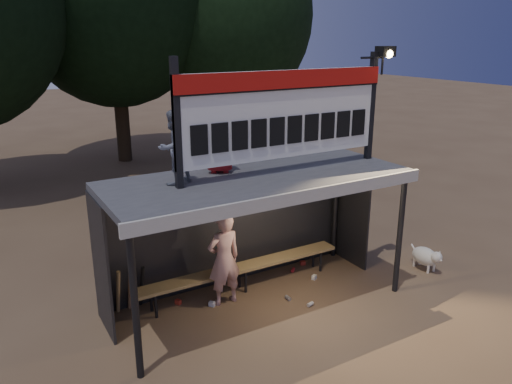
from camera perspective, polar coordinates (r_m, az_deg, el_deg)
ground at (r=8.98m, az=0.19°, el=-12.51°), size 80.00×80.00×0.00m
player at (r=8.63m, az=-3.68°, el=-7.66°), size 0.61×0.41×1.66m
child_a at (r=7.60m, az=-9.40°, el=5.04°), size 0.67×0.60×1.13m
child_b at (r=8.17m, az=-4.23°, el=6.03°), size 0.64×0.56×1.11m
dugout_shelter at (r=8.41m, az=-0.64°, el=-0.83°), size 5.10×2.08×2.32m
scoreboard_assembly at (r=8.15m, az=3.67°, el=9.22°), size 4.10×0.27×1.99m
bench at (r=9.20m, az=-1.56°, el=-8.69°), size 4.00×0.35×0.48m
tree_right at (r=19.40m, az=-2.97°, el=19.56°), size 6.08×6.08×8.72m
dog at (r=10.57m, az=18.89°, el=-7.00°), size 0.36×0.81×0.49m
bats at (r=8.77m, az=-14.19°, el=-10.69°), size 0.48×0.33×0.84m
litter at (r=9.39m, az=1.87°, el=-10.81°), size 2.90×1.49×0.08m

